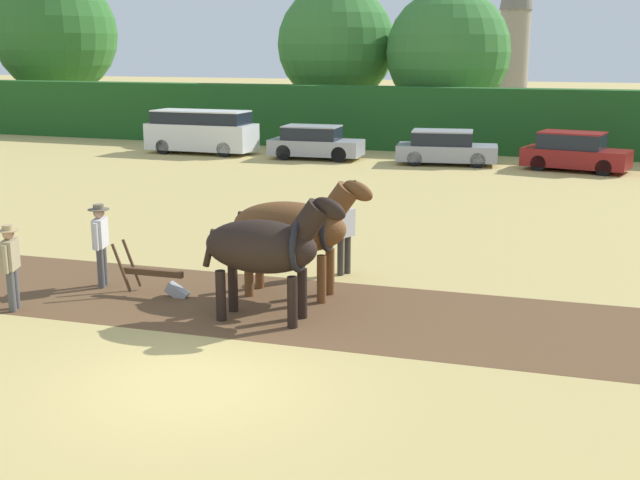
% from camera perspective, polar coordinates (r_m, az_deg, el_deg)
% --- Properties ---
extents(ground_plane, '(240.00, 240.00, 0.00)m').
position_cam_1_polar(ground_plane, '(11.90, -9.07, -10.00)').
color(ground_plane, tan).
extents(plowed_furrow_strip, '(30.89, 5.53, 0.01)m').
position_cam_1_polar(plowed_furrow_strip, '(17.17, -17.74, -3.12)').
color(plowed_furrow_strip, brown).
rests_on(plowed_furrow_strip, ground).
extents(hedgerow, '(66.99, 1.41, 3.01)m').
position_cam_1_polar(hedgerow, '(38.16, 12.08, 8.27)').
color(hedgerow, '#1E511E').
rests_on(hedgerow, ground).
extents(tree_far_left, '(7.58, 7.58, 9.47)m').
position_cam_1_polar(tree_far_left, '(54.30, -18.28, 13.73)').
color(tree_far_left, brown).
rests_on(tree_far_left, ground).
extents(tree_left, '(6.36, 6.36, 8.17)m').
position_cam_1_polar(tree_left, '(44.58, 1.15, 13.72)').
color(tree_left, '#4C3823').
rests_on(tree_left, ground).
extents(tree_center_left, '(6.28, 6.28, 7.75)m').
position_cam_1_polar(tree_center_left, '(42.15, 9.11, 13.06)').
color(tree_center_left, brown).
rests_on(tree_center_left, ground).
extents(draft_horse_lead_left, '(2.72, 1.11, 2.35)m').
position_cam_1_polar(draft_horse_lead_left, '(14.01, -3.81, -0.48)').
color(draft_horse_lead_left, black).
rests_on(draft_horse_lead_left, ground).
extents(draft_horse_lead_right, '(2.94, 1.17, 2.42)m').
position_cam_1_polar(draft_horse_lead_right, '(15.39, -1.82, 0.93)').
color(draft_horse_lead_right, brown).
rests_on(draft_horse_lead_right, ground).
extents(plow, '(1.54, 0.48, 1.13)m').
position_cam_1_polar(plow, '(15.98, -11.39, -2.79)').
color(plow, '#4C331E').
rests_on(plow, ground).
extents(farmer_at_plow, '(0.43, 0.63, 1.70)m').
position_cam_1_polar(farmer_at_plow, '(16.67, -15.34, 0.08)').
color(farmer_at_plow, '#4C4C4C').
rests_on(farmer_at_plow, ground).
extents(farmer_beside_team, '(0.43, 0.61, 1.70)m').
position_cam_1_polar(farmer_beside_team, '(16.98, 1.73, 0.79)').
color(farmer_beside_team, '#38332D').
rests_on(farmer_beside_team, ground).
extents(farmer_onlooker_left, '(0.40, 0.59, 1.61)m').
position_cam_1_polar(farmer_onlooker_left, '(15.67, -21.14, -1.44)').
color(farmer_onlooker_left, '#4C4C4C').
rests_on(farmer_onlooker_left, ground).
extents(parked_van, '(5.07, 1.92, 1.99)m').
position_cam_1_polar(parked_van, '(37.85, -8.43, 7.65)').
color(parked_van, silver).
rests_on(parked_van, ground).
extents(parked_car_left, '(4.15, 1.97, 1.47)m').
position_cam_1_polar(parked_car_left, '(35.53, -0.37, 6.92)').
color(parked_car_left, '#9E9EA8').
rests_on(parked_car_left, ground).
extents(parked_car_center_left, '(4.38, 2.44, 1.43)m').
position_cam_1_polar(parked_car_center_left, '(34.24, 8.91, 6.48)').
color(parked_car_center_left, '#9E9EA8').
rests_on(parked_car_center_left, ground).
extents(parked_car_center, '(4.30, 2.47, 1.54)m').
position_cam_1_polar(parked_car_center, '(33.57, 17.65, 5.96)').
color(parked_car_center, maroon).
rests_on(parked_car_center, ground).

